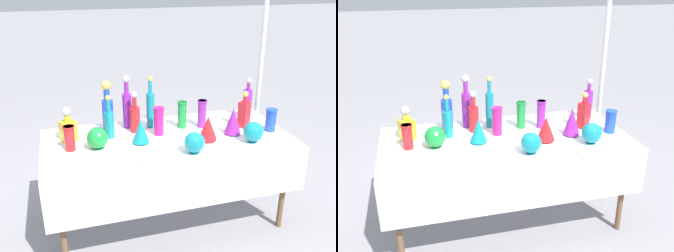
% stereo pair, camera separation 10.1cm
% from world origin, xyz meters
% --- Properties ---
extents(ground_plane, '(40.00, 40.00, 0.00)m').
position_xyz_m(ground_plane, '(0.00, 0.00, 0.00)').
color(ground_plane, gray).
extents(display_table, '(1.90, 0.91, 0.76)m').
position_xyz_m(display_table, '(0.00, -0.04, 0.70)').
color(display_table, white).
rests_on(display_table, ground).
extents(tall_bottle_0, '(0.07, 0.07, 0.34)m').
position_xyz_m(tall_bottle_0, '(-0.43, 0.14, 0.89)').
color(tall_bottle_0, teal).
rests_on(tall_bottle_0, display_table).
extents(tall_bottle_1, '(0.08, 0.08, 0.34)m').
position_xyz_m(tall_bottle_1, '(-0.22, 0.19, 0.89)').
color(tall_bottle_1, red).
rests_on(tall_bottle_1, display_table).
extents(tall_bottle_2, '(0.08, 0.08, 0.44)m').
position_xyz_m(tall_bottle_2, '(-0.26, 0.31, 0.95)').
color(tall_bottle_2, purple).
rests_on(tall_bottle_2, display_table).
extents(tall_bottle_3, '(0.09, 0.09, 0.41)m').
position_xyz_m(tall_bottle_3, '(-0.42, 0.30, 0.94)').
color(tall_bottle_3, blue).
rests_on(tall_bottle_3, display_table).
extents(tall_bottle_4, '(0.07, 0.07, 0.43)m').
position_xyz_m(tall_bottle_4, '(-0.07, 0.26, 0.93)').
color(tall_bottle_4, teal).
rests_on(tall_bottle_4, display_table).
extents(tall_bottle_5, '(0.08, 0.08, 0.36)m').
position_xyz_m(tall_bottle_5, '(0.80, 0.24, 0.91)').
color(tall_bottle_5, purple).
rests_on(tall_bottle_5, display_table).
extents(square_decanter_0, '(0.14, 0.14, 0.27)m').
position_xyz_m(square_decanter_0, '(-0.74, 0.17, 0.87)').
color(square_decanter_0, yellow).
rests_on(square_decanter_0, display_table).
extents(square_decanter_1, '(0.11, 0.11, 0.31)m').
position_xyz_m(square_decanter_1, '(0.67, 0.04, 0.89)').
color(square_decanter_1, red).
rests_on(square_decanter_1, display_table).
extents(slender_vase_0, '(0.09, 0.09, 0.19)m').
position_xyz_m(slender_vase_0, '(-0.74, -0.01, 0.86)').
color(slender_vase_0, red).
rests_on(slender_vase_0, display_table).
extents(slender_vase_1, '(0.08, 0.08, 0.23)m').
position_xyz_m(slender_vase_1, '(0.33, 0.14, 0.88)').
color(slender_vase_1, purple).
rests_on(slender_vase_1, display_table).
extents(slender_vase_2, '(0.08, 0.08, 0.22)m').
position_xyz_m(slender_vase_2, '(0.17, 0.17, 0.88)').
color(slender_vase_2, '#198C38').
rests_on(slender_vase_2, display_table).
extents(slender_vase_3, '(0.09, 0.09, 0.18)m').
position_xyz_m(slender_vase_3, '(0.83, -0.10, 0.86)').
color(slender_vase_3, blue).
rests_on(slender_vase_3, display_table).
extents(slender_vase_4, '(0.09, 0.09, 0.23)m').
position_xyz_m(slender_vase_4, '(-0.05, 0.09, 0.88)').
color(slender_vase_4, '#C61972').
rests_on(slender_vase_4, display_table).
extents(fluted_vase_0, '(0.14, 0.14, 0.20)m').
position_xyz_m(fluted_vase_0, '(0.28, -0.13, 0.86)').
color(fluted_vase_0, red).
rests_on(fluted_vase_0, display_table).
extents(fluted_vase_1, '(0.13, 0.13, 0.18)m').
position_xyz_m(fluted_vase_1, '(-0.22, -0.03, 0.86)').
color(fluted_vase_1, teal).
rests_on(fluted_vase_1, display_table).
extents(fluted_vase_2, '(0.13, 0.13, 0.22)m').
position_xyz_m(fluted_vase_2, '(0.51, -0.07, 0.88)').
color(fluted_vase_2, purple).
rests_on(fluted_vase_2, display_table).
extents(round_bowl_0, '(0.15, 0.15, 0.16)m').
position_xyz_m(round_bowl_0, '(0.59, -0.26, 0.84)').
color(round_bowl_0, teal).
rests_on(round_bowl_0, display_table).
extents(round_bowl_1, '(0.16, 0.16, 0.16)m').
position_xyz_m(round_bowl_1, '(-0.54, -0.04, 0.85)').
color(round_bowl_1, '#198C38').
rests_on(round_bowl_1, display_table).
extents(round_bowl_2, '(0.15, 0.15, 0.16)m').
position_xyz_m(round_bowl_2, '(0.10, -0.30, 0.84)').
color(round_bowl_2, teal).
rests_on(round_bowl_2, display_table).
extents(price_tag_left, '(0.05, 0.02, 0.05)m').
position_xyz_m(price_tag_left, '(-0.26, -0.40, 0.78)').
color(price_tag_left, white).
rests_on(price_tag_left, display_table).
extents(price_tag_center, '(0.06, 0.03, 0.05)m').
position_xyz_m(price_tag_center, '(0.44, -0.41, 0.78)').
color(price_tag_center, white).
rests_on(price_tag_center, display_table).
extents(canopy_pole, '(0.18, 0.18, 2.57)m').
position_xyz_m(canopy_pole, '(1.11, 0.59, 1.02)').
color(canopy_pole, silver).
rests_on(canopy_pole, ground).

